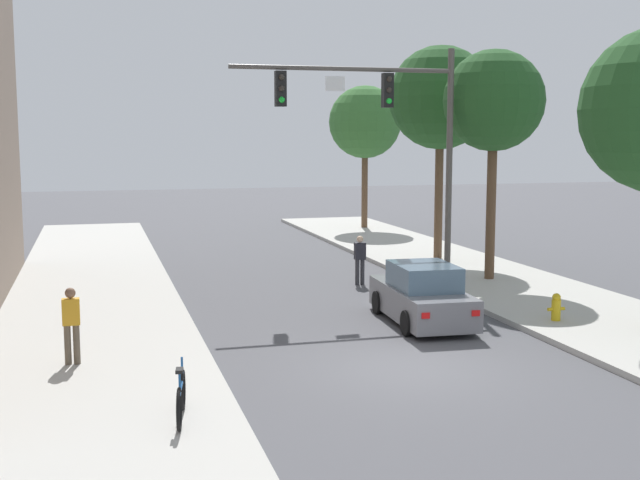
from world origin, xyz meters
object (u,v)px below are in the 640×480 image
at_px(street_tree_third, 440,98).
at_px(street_tree_farthest, 365,122).
at_px(traffic_signal_mast, 389,122).
at_px(street_tree_second, 494,102).
at_px(car_lead_grey, 422,296).
at_px(fire_hydrant, 556,307).
at_px(pedestrian_crossing_road, 360,258).
at_px(pedestrian_sidewalk_left_walker, 71,322).
at_px(bicycle_leaning, 181,398).

bearing_deg(street_tree_third, street_tree_farthest, 86.34).
height_order(traffic_signal_mast, street_tree_second, street_tree_second).
xyz_separation_m(car_lead_grey, street_tree_farthest, (5.35, 20.76, 4.87)).
xyz_separation_m(car_lead_grey, street_tree_second, (4.49, 4.95, 5.32)).
bearing_deg(fire_hydrant, pedestrian_crossing_road, 113.48).
bearing_deg(pedestrian_crossing_road, street_tree_second, -11.16).
height_order(traffic_signal_mast, pedestrian_crossing_road, traffic_signal_mast).
distance_m(car_lead_grey, street_tree_second, 8.54).
relative_size(pedestrian_sidewalk_left_walker, street_tree_farthest, 0.22).
distance_m(car_lead_grey, street_tree_farthest, 21.98).
height_order(pedestrian_sidewalk_left_walker, street_tree_farthest, street_tree_farthest).
height_order(street_tree_second, street_tree_third, street_tree_third).
relative_size(traffic_signal_mast, pedestrian_sidewalk_left_walker, 4.57).
relative_size(pedestrian_sidewalk_left_walker, fire_hydrant, 2.28).
bearing_deg(car_lead_grey, street_tree_farthest, 75.56).
distance_m(pedestrian_crossing_road, street_tree_second, 6.75).
bearing_deg(fire_hydrant, street_tree_second, 78.61).
bearing_deg(street_tree_farthest, street_tree_third, -93.66).
distance_m(traffic_signal_mast, pedestrian_crossing_road, 4.70).
relative_size(fire_hydrant, street_tree_second, 0.09).
bearing_deg(car_lead_grey, pedestrian_sidewalk_left_walker, -166.02).
bearing_deg(street_tree_second, bicycle_leaning, -135.66).
distance_m(pedestrian_crossing_road, street_tree_farthest, 16.51).
height_order(bicycle_leaning, street_tree_third, street_tree_third).
bearing_deg(pedestrian_sidewalk_left_walker, street_tree_farthest, 58.30).
height_order(traffic_signal_mast, fire_hydrant, traffic_signal_mast).
relative_size(pedestrian_crossing_road, street_tree_second, 0.22).
bearing_deg(pedestrian_sidewalk_left_walker, traffic_signal_mast, 34.78).
xyz_separation_m(traffic_signal_mast, bicycle_leaning, (-7.63, -10.65, -4.83)).
xyz_separation_m(street_tree_second, street_tree_farthest, (0.86, 15.81, -0.44)).
distance_m(traffic_signal_mast, bicycle_leaning, 13.96).
xyz_separation_m(traffic_signal_mast, car_lead_grey, (-0.65, -4.39, -4.65)).
bearing_deg(street_tree_third, pedestrian_sidewalk_left_walker, -138.80).
bearing_deg(bicycle_leaning, pedestrian_sidewalk_left_walker, 114.57).
relative_size(car_lead_grey, street_tree_farthest, 0.59).
distance_m(pedestrian_crossing_road, bicycle_leaning, 14.02).
distance_m(car_lead_grey, bicycle_leaning, 9.38).
bearing_deg(fire_hydrant, traffic_signal_mast, 114.66).
bearing_deg(pedestrian_crossing_road, street_tree_third, 40.39).
distance_m(pedestrian_sidewalk_left_walker, bicycle_leaning, 4.49).
height_order(pedestrian_crossing_road, bicycle_leaning, pedestrian_crossing_road).
bearing_deg(car_lead_grey, street_tree_third, 64.22).
bearing_deg(street_tree_farthest, traffic_signal_mast, -106.01).
height_order(pedestrian_crossing_road, street_tree_second, street_tree_second).
relative_size(pedestrian_sidewalk_left_walker, street_tree_second, 0.22).
distance_m(car_lead_grey, street_tree_third, 12.04).
relative_size(traffic_signal_mast, street_tree_farthest, 1.02).
xyz_separation_m(bicycle_leaning, street_tree_farthest, (12.33, 27.02, 5.06)).
height_order(pedestrian_sidewalk_left_walker, street_tree_third, street_tree_third).
relative_size(pedestrian_crossing_road, bicycle_leaning, 0.93).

